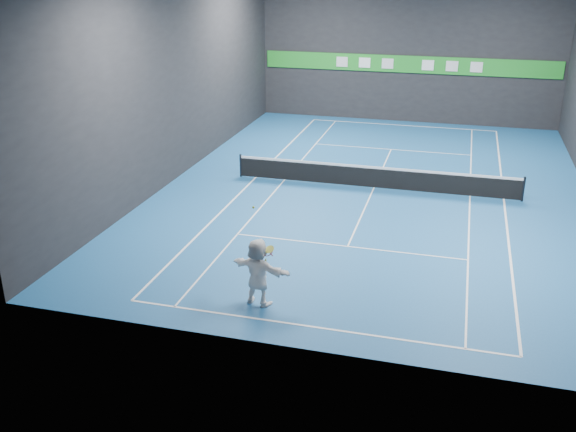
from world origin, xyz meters
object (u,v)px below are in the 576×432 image
(tennis_racket, at_px, (268,253))
(player, at_px, (258,272))
(tennis_ball, at_px, (253,207))
(tennis_net, at_px, (374,177))

(tennis_racket, bearing_deg, player, -171.01)
(player, height_order, tennis_racket, player)
(tennis_ball, bearing_deg, player, -27.95)
(tennis_net, bearing_deg, player, -99.29)
(tennis_net, xyz_separation_m, tennis_racket, (-1.50, -10.99, 1.11))
(tennis_ball, bearing_deg, tennis_racket, -2.22)
(player, distance_m, tennis_net, 11.20)
(player, height_order, tennis_ball, tennis_ball)
(tennis_ball, height_order, tennis_racket, tennis_ball)
(player, height_order, tennis_net, player)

